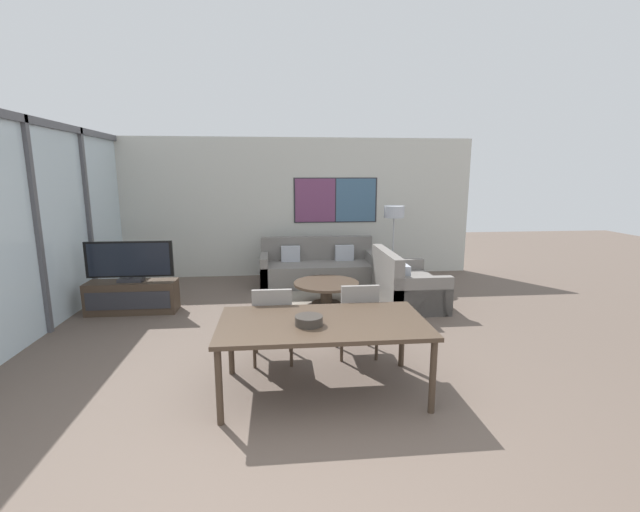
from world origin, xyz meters
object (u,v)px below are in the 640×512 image
object	(u,v)px
television	(129,261)
fruit_bowl	(309,320)
dining_table	(323,327)
tv_console	(133,297)
dining_chair_centre	(358,315)
sofa_main	(318,269)
sofa_side	(404,287)
dining_chair_left	(273,320)
coffee_table	(326,288)
floor_lamp	(394,217)

from	to	relation	value
television	fruit_bowl	world-z (taller)	television
television	dining_table	size ratio (longest dim) A/B	0.65
tv_console	dining_chair_centre	size ratio (longest dim) A/B	1.50
sofa_main	fruit_bowl	size ratio (longest dim) A/B	8.37
sofa_side	tv_console	bearing A→B (deg)	90.41
sofa_main	dining_chair_left	distance (m)	3.57
television	sofa_side	world-z (taller)	television
sofa_main	coffee_table	world-z (taller)	sofa_main
television	fruit_bowl	bearing A→B (deg)	-48.33
television	tv_console	bearing A→B (deg)	-90.00
tv_console	floor_lamp	bearing A→B (deg)	16.59
sofa_side	dining_table	world-z (taller)	sofa_side
tv_console	dining_chair_left	size ratio (longest dim) A/B	1.50
sofa_main	dining_chair_centre	distance (m)	3.40
dining_chair_left	floor_lamp	size ratio (longest dim) A/B	0.59
television	fruit_bowl	distance (m)	3.75
dining_table	fruit_bowl	world-z (taller)	fruit_bowl
tv_console	dining_table	xyz separation A→B (m)	(2.63, -2.70, 0.42)
sofa_main	dining_table	world-z (taller)	sofa_main
sofa_main	coffee_table	distance (m)	1.38
dining_chair_centre	floor_lamp	xyz separation A→B (m)	(1.29, 3.24, 0.79)
coffee_table	dining_chair_left	world-z (taller)	dining_chair_left
fruit_bowl	sofa_side	bearing A→B (deg)	58.20
dining_chair_left	coffee_table	bearing A→B (deg)	68.05
tv_console	fruit_bowl	size ratio (longest dim) A/B	5.05
sofa_side	coffee_table	distance (m)	1.26
sofa_side	dining_chair_left	world-z (taller)	dining_chair_left
sofa_side	coffee_table	world-z (taller)	sofa_side
dining_chair_centre	dining_chair_left	bearing A→B (deg)	-175.96
dining_table	dining_chair_left	world-z (taller)	dining_chair_left
coffee_table	fruit_bowl	bearing A→B (deg)	-99.70
television	dining_table	bearing A→B (deg)	-45.75
sofa_side	coffee_table	bearing A→B (deg)	87.41
dining_chair_centre	fruit_bowl	distance (m)	1.11
sofa_side	fruit_bowl	xyz separation A→B (m)	(-1.75, -2.83, 0.49)
dining_chair_centre	television	bearing A→B (deg)	148.28
sofa_side	dining_chair_left	bearing A→B (deg)	133.94
television	dining_chair_left	xyz separation A→B (m)	(2.15, -1.99, -0.29)
sofa_main	dining_chair_centre	bearing A→B (deg)	-87.82
tv_console	sofa_side	xyz separation A→B (m)	(4.25, 0.03, 0.04)
tv_console	coffee_table	distance (m)	2.99
coffee_table	sofa_main	bearing A→B (deg)	90.00
dining_table	dining_chair_centre	distance (m)	0.93
dining_table	floor_lamp	xyz separation A→B (m)	(1.77, 4.01, 0.62)
coffee_table	dining_table	xyz separation A→B (m)	(-0.35, -2.79, 0.38)
dining_chair_left	tv_console	bearing A→B (deg)	137.13
television	sofa_main	size ratio (longest dim) A/B	0.58
sofa_main	coffee_table	size ratio (longest dim) A/B	2.08
tv_console	dining_chair_left	world-z (taller)	dining_chair_left
dining_table	dining_chair_left	size ratio (longest dim) A/B	2.23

